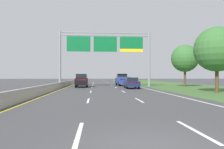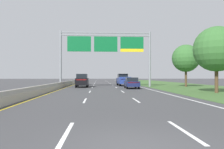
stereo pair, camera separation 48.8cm
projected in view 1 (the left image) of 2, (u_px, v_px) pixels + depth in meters
name	position (u px, v px, depth m)	size (l,w,h in m)	color
ground_plane	(103.00, 86.00, 40.24)	(220.00, 220.00, 0.00)	#3D3D3F
lane_striping	(103.00, 86.00, 39.79)	(11.96, 106.00, 0.01)	white
grass_verge_right	(176.00, 85.00, 41.32)	(14.00, 110.00, 0.02)	#3D602D
median_barrier_concrete	(66.00, 84.00, 39.74)	(0.60, 110.00, 0.85)	#A8A399
overhead_sign_gantry	(105.00, 47.00, 35.93)	(15.06, 0.42, 9.16)	gray
pickup_truck_blue	(122.00, 80.00, 40.23)	(2.16, 5.46, 2.20)	navy
car_darkgreen_left_lane_sedan	(82.00, 81.00, 42.87)	(1.85, 4.41, 1.57)	#193D23
car_black_left_lane_suv	(82.00, 80.00, 34.81)	(1.95, 4.72, 2.11)	black
car_navy_right_lane_sedan	(131.00, 83.00, 31.32)	(1.93, 4.44, 1.57)	#161E47
roadside_tree_near	(217.00, 49.00, 22.93)	(4.70, 4.70, 6.93)	#4C3823
roadside_tree_mid	(185.00, 58.00, 36.60)	(4.55, 4.55, 7.02)	#4C3823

